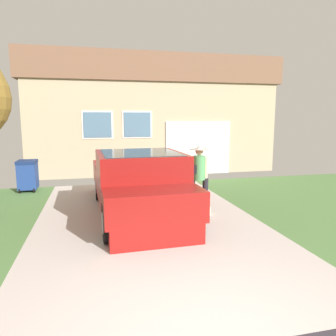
{
  "coord_description": "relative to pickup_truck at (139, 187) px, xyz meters",
  "views": [
    {
      "loc": [
        -1.21,
        -2.86,
        2.43
      ],
      "look_at": [
        0.52,
        4.54,
        1.24
      ],
      "focal_mm": 34.25,
      "sensor_mm": 36.0,
      "label": 1
    }
  ],
  "objects": [
    {
      "name": "pickup_truck",
      "position": [
        0.0,
        0.0,
        0.0
      ],
      "size": [
        2.27,
        5.55,
        1.62
      ],
      "rotation": [
        0.0,
        0.0,
        3.17
      ],
      "color": "maroon",
      "rests_on": "ground"
    },
    {
      "name": "person_with_hat",
      "position": [
        1.53,
        -0.14,
        0.28
      ],
      "size": [
        0.5,
        0.49,
        1.77
      ],
      "rotation": [
        0.0,
        0.0,
        -3.19
      ],
      "color": "black",
      "rests_on": "ground"
    },
    {
      "name": "handbag",
      "position": [
        1.61,
        -0.35,
        -0.61
      ],
      "size": [
        0.3,
        0.19,
        0.4
      ],
      "color": "beige",
      "rests_on": "ground"
    },
    {
      "name": "house_with_garage",
      "position": [
        1.65,
        7.98,
        1.86
      ],
      "size": [
        11.18,
        5.27,
        5.1
      ],
      "color": "tan",
      "rests_on": "ground"
    },
    {
      "name": "wheeled_trash_bin",
      "position": [
        -3.24,
        3.52,
        -0.16
      ],
      "size": [
        0.6,
        0.72,
        1.04
      ],
      "color": "navy",
      "rests_on": "ground"
    }
  ]
}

